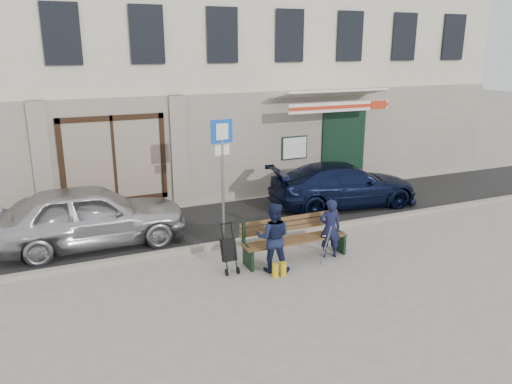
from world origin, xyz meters
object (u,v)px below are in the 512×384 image
woman (273,237)px  man (330,228)px  car_navy (344,185)px  stroller (229,251)px  car_silver (91,216)px  parking_sign (222,160)px  bench (293,239)px

woman → man: bearing=-145.9°
car_navy → woman: woman is taller
man → woman: (-1.45, -0.16, 0.07)m
stroller → car_silver: bearing=130.9°
car_silver → parking_sign: 3.31m
car_silver → parking_sign: parking_sign is taller
man → woman: bearing=24.0°
parking_sign → man: parking_sign is taller
parking_sign → woman: 2.40m
car_navy → stroller: car_navy is taller
car_silver → bench: car_silver is taller
woman → stroller: 0.96m
parking_sign → man: 2.91m
bench → stroller: bearing=-179.6°
car_navy → parking_sign: parking_sign is taller
parking_sign → bench: bearing=-66.1°
woman → bench: bearing=-123.8°
car_navy → man: bearing=148.9°
stroller → parking_sign: bearing=71.2°
car_navy → stroller: size_ratio=4.31×
man → stroller: bearing=13.2°
car_silver → stroller: 3.57m
car_navy → bench: size_ratio=1.82×
car_silver → car_navy: bearing=-87.4°
stroller → car_navy: bearing=29.0°
car_navy → woman: 4.93m
parking_sign → bench: 2.48m
bench → man: size_ratio=1.80×
bench → stroller: stroller is taller
car_silver → man: size_ratio=3.25×
man → woman: woman is taller
bench → stroller: 1.50m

